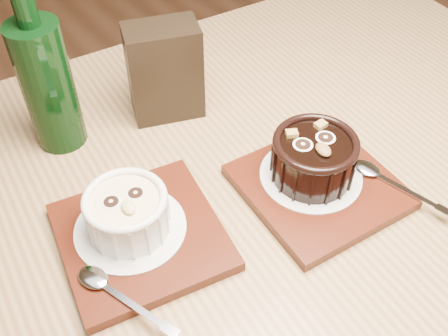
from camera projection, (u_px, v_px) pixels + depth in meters
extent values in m
cube|color=brown|center=(232.00, 208.00, 0.67)|extent=(1.27, 0.91, 0.04)
cylinder|color=brown|center=(342.00, 128.00, 1.35)|extent=(0.06, 0.06, 0.71)
cube|color=#48180C|center=(141.00, 237.00, 0.61)|extent=(0.21, 0.21, 0.01)
cylinder|color=white|center=(130.00, 228.00, 0.61)|extent=(0.13, 0.13, 0.00)
cylinder|color=white|center=(128.00, 214.00, 0.59)|extent=(0.09, 0.09, 0.05)
cylinder|color=beige|center=(125.00, 201.00, 0.57)|extent=(0.08, 0.08, 0.00)
torus|color=white|center=(125.00, 199.00, 0.57)|extent=(0.09, 0.09, 0.01)
cylinder|color=black|center=(111.00, 201.00, 0.57)|extent=(0.02, 0.02, 0.00)
cylinder|color=black|center=(135.00, 193.00, 0.58)|extent=(0.02, 0.02, 0.00)
ellipsoid|color=#D9C47F|center=(129.00, 207.00, 0.56)|extent=(0.02, 0.02, 0.01)
cube|color=#48180C|center=(318.00, 187.00, 0.66)|extent=(0.19, 0.19, 0.01)
cylinder|color=white|center=(311.00, 175.00, 0.67)|extent=(0.13, 0.13, 0.00)
cylinder|color=black|center=(313.00, 160.00, 0.65)|extent=(0.10, 0.10, 0.05)
cylinder|color=black|center=(316.00, 145.00, 0.63)|extent=(0.09, 0.09, 0.00)
torus|color=black|center=(316.00, 143.00, 0.63)|extent=(0.11, 0.11, 0.01)
cylinder|color=black|center=(303.00, 144.00, 0.62)|extent=(0.02, 0.02, 0.00)
cylinder|color=black|center=(326.00, 137.00, 0.63)|extent=(0.02, 0.02, 0.00)
ellipsoid|color=brown|center=(323.00, 150.00, 0.61)|extent=(0.02, 0.03, 0.01)
cube|color=olive|center=(292.00, 133.00, 0.63)|extent=(0.02, 0.02, 0.01)
cube|color=olive|center=(321.00, 125.00, 0.65)|extent=(0.01, 0.01, 0.01)
cube|color=black|center=(165.00, 72.00, 0.73)|extent=(0.11, 0.09, 0.14)
cylinder|color=black|center=(48.00, 87.00, 0.67)|extent=(0.07, 0.07, 0.18)
cylinder|color=black|center=(22.00, 0.00, 0.59)|extent=(0.03, 0.03, 0.06)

